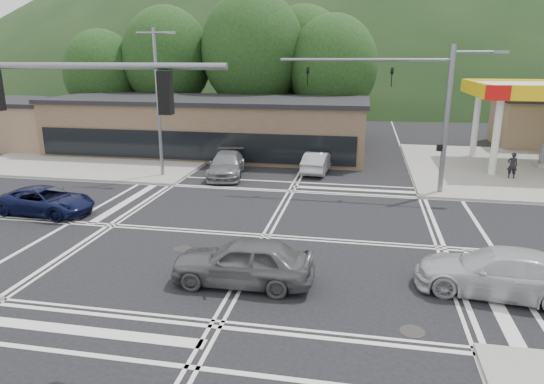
% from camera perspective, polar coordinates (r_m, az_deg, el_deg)
% --- Properties ---
extents(ground, '(120.00, 120.00, 0.00)m').
position_cam_1_polar(ground, '(20.75, -0.72, -5.21)').
color(ground, black).
rests_on(ground, ground).
extents(sidewalk_ne, '(16.00, 16.00, 0.15)m').
position_cam_1_polar(sidewalk_ne, '(36.51, 28.26, 2.27)').
color(sidewalk_ne, gray).
rests_on(sidewalk_ne, ground).
extents(sidewalk_nw, '(16.00, 16.00, 0.15)m').
position_cam_1_polar(sidewalk_nw, '(39.56, -18.01, 4.31)').
color(sidewalk_nw, gray).
rests_on(sidewalk_nw, ground).
extents(commercial_row, '(24.00, 8.00, 4.00)m').
position_cam_1_polar(commercial_row, '(38.28, -7.49, 7.51)').
color(commercial_row, brown).
rests_on(commercial_row, ground).
extents(commercial_nw, '(8.00, 7.00, 3.60)m').
position_cam_1_polar(commercial_nw, '(45.86, -27.00, 7.05)').
color(commercial_nw, '#846B4F').
rests_on(commercial_nw, ground).
extents(hill_north, '(252.00, 126.00, 140.00)m').
position_cam_1_polar(hill_north, '(109.30, 8.89, 11.74)').
color(hill_north, black).
rests_on(hill_north, ground).
extents(tree_n_a, '(8.00, 8.00, 11.75)m').
position_cam_1_polar(tree_n_a, '(46.55, -12.25, 15.11)').
color(tree_n_a, '#382619').
rests_on(tree_n_a, ground).
extents(tree_n_b, '(9.00, 9.00, 12.98)m').
position_cam_1_polar(tree_n_b, '(44.10, -2.27, 16.26)').
color(tree_n_b, '#382619').
rests_on(tree_n_b, ground).
extents(tree_n_c, '(7.60, 7.60, 10.87)m').
position_cam_1_polar(tree_n_c, '(43.09, 7.16, 14.44)').
color(tree_n_c, '#382619').
rests_on(tree_n_c, ground).
extents(tree_n_d, '(6.80, 6.80, 9.76)m').
position_cam_1_polar(tree_n_d, '(48.32, -19.38, 13.06)').
color(tree_n_d, '#382619').
rests_on(tree_n_d, ground).
extents(tree_n_e, '(8.40, 8.40, 11.98)m').
position_cam_1_polar(tree_n_e, '(47.35, 3.77, 15.43)').
color(tree_n_e, '#382619').
rests_on(tree_n_e, ground).
extents(streetlight_nw, '(2.50, 0.25, 9.00)m').
position_cam_1_polar(streetlight_nw, '(30.66, -13.20, 10.93)').
color(streetlight_nw, slate).
rests_on(streetlight_nw, ground).
extents(signal_mast_ne, '(11.65, 0.30, 8.00)m').
position_cam_1_polar(signal_mast_ne, '(27.46, 17.43, 10.15)').
color(signal_mast_ne, slate).
rests_on(signal_mast_ne, ground).
extents(car_blue_west, '(4.90, 2.64, 1.31)m').
position_cam_1_polar(car_blue_west, '(25.86, -25.05, -0.93)').
color(car_blue_west, '#0B1134').
rests_on(car_blue_west, ground).
extents(car_grey_center, '(4.77, 1.95, 1.62)m').
position_cam_1_polar(car_grey_center, '(16.36, -3.42, -8.14)').
color(car_grey_center, '#535557').
rests_on(car_grey_center, ground).
extents(car_silver_east, '(5.44, 2.84, 1.51)m').
position_cam_1_polar(car_silver_east, '(17.30, 25.17, -8.54)').
color(car_silver_east, '#BABEC2').
rests_on(car_silver_east, ground).
extents(car_queue_a, '(1.82, 4.31, 1.38)m').
position_cam_1_polar(car_queue_a, '(31.92, 5.36, 3.54)').
color(car_queue_a, '#98999E').
rests_on(car_queue_a, ground).
extents(car_queue_b, '(1.88, 4.02, 1.33)m').
position_cam_1_polar(car_queue_b, '(34.45, 5.78, 4.39)').
color(car_queue_b, beige).
rests_on(car_queue_b, ground).
extents(car_northbound, '(2.86, 5.38, 1.49)m').
position_cam_1_polar(car_northbound, '(30.88, -5.37, 3.22)').
color(car_northbound, slate).
rests_on(car_northbound, ground).
extents(pedestrian, '(0.61, 0.42, 1.59)m').
position_cam_1_polar(pedestrian, '(33.07, 26.43, 2.82)').
color(pedestrian, black).
rests_on(pedestrian, sidewalk_ne).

